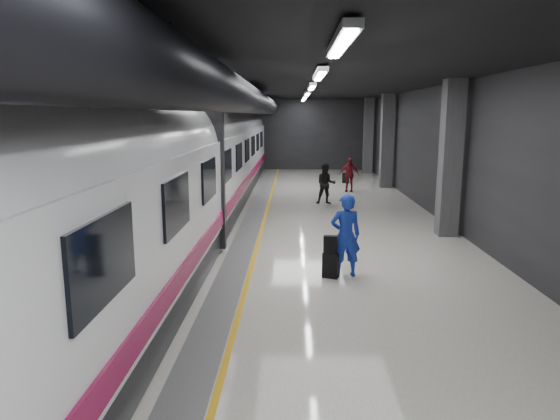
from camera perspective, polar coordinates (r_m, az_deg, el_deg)
ground at (r=12.99m, az=1.40°, el=-4.82°), size 40.00×40.00×0.00m
platform_hall at (r=13.47m, az=0.24°, el=10.97°), size 10.02×40.02×4.51m
train at (r=13.01m, az=-13.05°, el=4.21°), size 3.05×38.00×4.05m
traveler_main at (r=10.98m, az=7.50°, el=-2.89°), size 0.72×0.51×1.84m
suitcase_main at (r=11.00m, az=5.83°, el=-6.29°), size 0.39×0.32×0.55m
shoulder_bag at (r=10.85m, az=5.76°, el=-3.95°), size 0.31×0.19×0.39m
traveler_far_a at (r=19.91m, az=5.28°, el=2.98°), size 0.80×0.63×1.61m
traveler_far_b at (r=23.32m, az=7.90°, el=4.02°), size 0.98×0.56×1.57m
suitcase_far at (r=26.29m, az=7.52°, el=3.65°), size 0.39×0.28×0.53m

